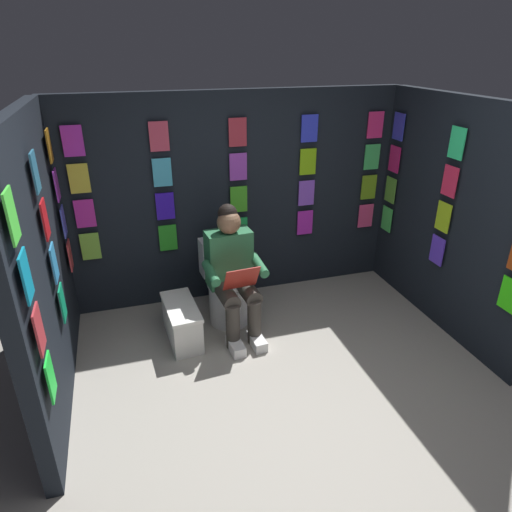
% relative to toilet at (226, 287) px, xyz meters
% --- Properties ---
extents(ground_plane, '(30.00, 30.00, 0.00)m').
position_rel_toilet_xyz_m(ground_plane, '(-0.25, 1.63, -0.33)').
color(ground_plane, '#9E998E').
extents(display_wall_back, '(3.37, 0.14, 2.07)m').
position_rel_toilet_xyz_m(display_wall_back, '(-0.25, -0.51, 0.71)').
color(display_wall_back, black).
rests_on(display_wall_back, ground).
extents(display_wall_left, '(0.14, 2.09, 2.07)m').
position_rel_toilet_xyz_m(display_wall_left, '(-1.93, 0.58, 0.71)').
color(display_wall_left, black).
rests_on(display_wall_left, ground).
extents(display_wall_right, '(0.14, 2.09, 2.07)m').
position_rel_toilet_xyz_m(display_wall_right, '(1.44, 0.58, 0.71)').
color(display_wall_right, black).
rests_on(display_wall_right, ground).
extents(toilet, '(0.42, 0.57, 0.77)m').
position_rel_toilet_xyz_m(toilet, '(0.00, 0.00, 0.00)').
color(toilet, white).
rests_on(toilet, ground).
extents(person_reading, '(0.55, 0.71, 1.19)m').
position_rel_toilet_xyz_m(person_reading, '(-0.02, 0.23, 0.27)').
color(person_reading, '#286B42').
rests_on(person_reading, ground).
extents(comic_longbox_near, '(0.31, 0.62, 0.36)m').
position_rel_toilet_xyz_m(comic_longbox_near, '(0.47, 0.26, -0.15)').
color(comic_longbox_near, white).
rests_on(comic_longbox_near, ground).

